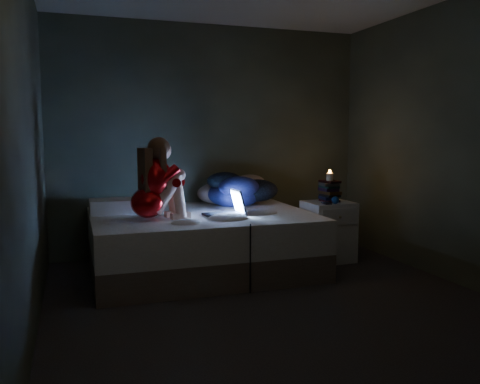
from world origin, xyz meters
name	(u,v)px	position (x,y,z in m)	size (l,w,h in m)	color
floor	(273,303)	(0.00, 0.00, -0.01)	(3.60, 3.80, 0.02)	black
wall_back	(211,140)	(0.00, 1.91, 1.30)	(3.60, 0.02, 2.60)	#2A2F27
wall_front	(444,152)	(0.00, -1.91, 1.30)	(3.60, 0.02, 2.60)	#2A2F27
wall_left	(27,145)	(-1.81, 0.00, 1.30)	(0.02, 3.80, 2.60)	#2A2F27
wall_right	(459,142)	(1.81, 0.00, 1.30)	(0.02, 3.80, 2.60)	#2A2F27
bed	(202,242)	(-0.32, 1.10, 0.29)	(2.14, 1.61, 0.59)	beige
pillow	(114,206)	(-1.15, 1.42, 0.66)	(0.47, 0.33, 0.14)	white
woman	(147,179)	(-0.88, 0.86, 0.97)	(0.47, 0.31, 0.77)	#810000
laptop	(223,202)	(-0.15, 0.90, 0.72)	(0.37, 0.26, 0.26)	black
clothes_pile	(235,188)	(0.17, 1.54, 0.78)	(0.64, 0.51, 0.39)	navy
nightstand	(328,231)	(1.08, 1.07, 0.32)	(0.48, 0.43, 0.65)	silver
book_stack	(329,191)	(1.09, 1.08, 0.76)	(0.19, 0.25, 0.23)	black
candle	(330,177)	(1.09, 1.08, 0.92)	(0.07, 0.07, 0.08)	beige
phone	(326,203)	(0.99, 0.95, 0.65)	(0.07, 0.14, 0.01)	black
blue_orb	(335,200)	(1.07, 0.91, 0.69)	(0.08, 0.08, 0.08)	navy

